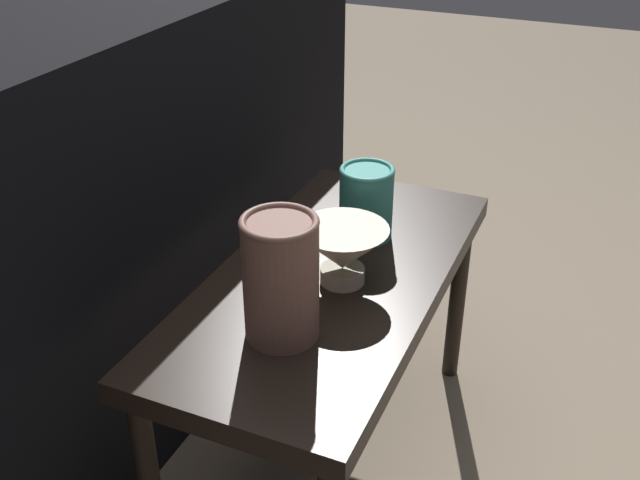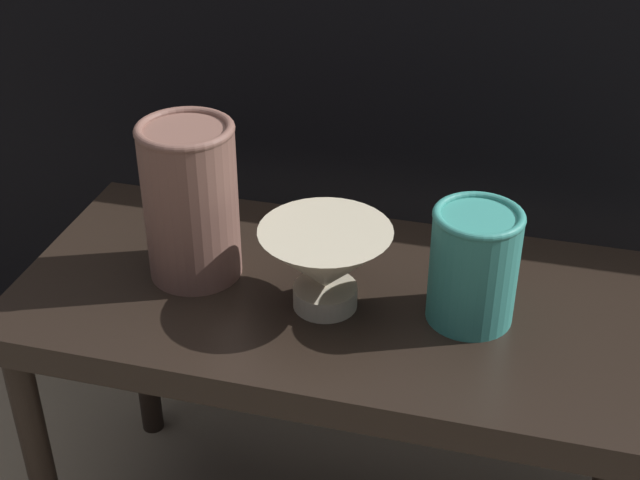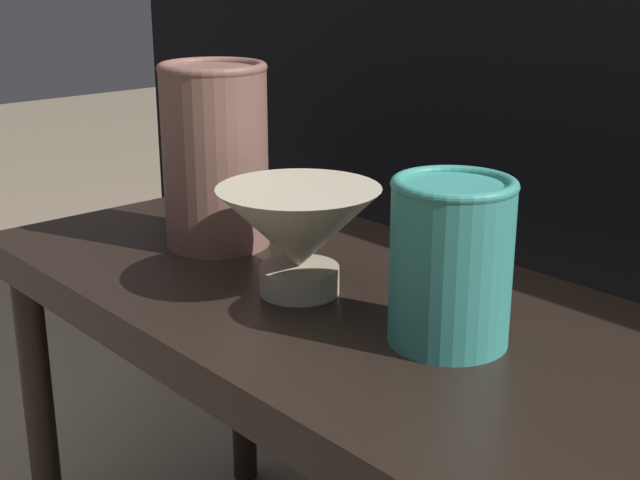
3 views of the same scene
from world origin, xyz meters
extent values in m
plane|color=#7F705B|center=(0.00, 0.00, 0.00)|extent=(8.00, 8.00, 0.00)
cube|color=black|center=(0.00, 0.00, 0.43)|extent=(0.81, 0.38, 0.04)
cylinder|color=black|center=(0.37, -0.16, 0.21)|extent=(0.04, 0.04, 0.41)
cylinder|color=black|center=(0.37, 0.16, 0.21)|extent=(0.04, 0.04, 0.41)
cube|color=black|center=(0.00, 0.55, 0.43)|extent=(1.62, 0.50, 0.85)
cylinder|color=#B2A88E|center=(-0.02, -0.03, 0.47)|extent=(0.08, 0.08, 0.03)
cone|color=#B2A88E|center=(-0.02, -0.03, 0.52)|extent=(0.16, 0.16, 0.08)
cylinder|color=brown|center=(-0.19, 0.00, 0.55)|extent=(0.12, 0.12, 0.20)
torus|color=brown|center=(-0.19, 0.00, 0.65)|extent=(0.12, 0.12, 0.01)
cylinder|color=teal|center=(0.15, -0.01, 0.52)|extent=(0.10, 0.10, 0.14)
torus|color=teal|center=(0.15, -0.01, 0.59)|extent=(0.10, 0.10, 0.01)
camera|label=1|loc=(-1.03, -0.43, 1.15)|focal=42.00mm
camera|label=2|loc=(0.20, -0.87, 1.08)|focal=50.00mm
camera|label=3|loc=(0.59, -0.54, 0.77)|focal=50.00mm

